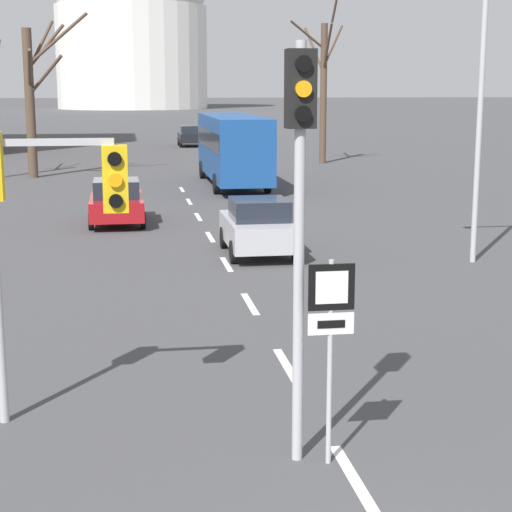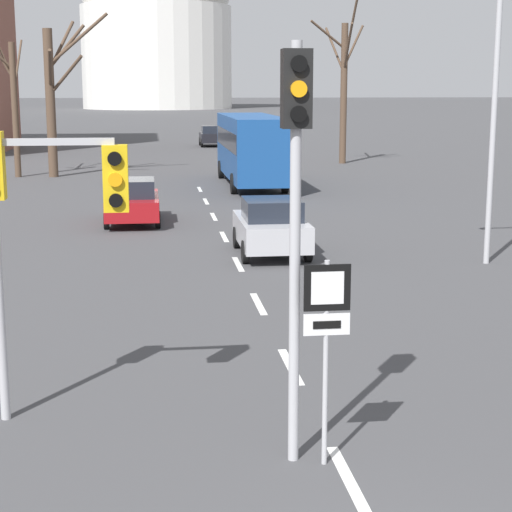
# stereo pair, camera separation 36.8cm
# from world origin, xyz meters

# --- Properties ---
(lane_stripe_0) EXTENTS (0.16, 2.00, 0.01)m
(lane_stripe_0) POSITION_xyz_m (0.00, 3.88, 0.00)
(lane_stripe_0) COLOR silver
(lane_stripe_0) RESTS_ON ground_plane
(lane_stripe_1) EXTENTS (0.16, 2.00, 0.01)m
(lane_stripe_1) POSITION_xyz_m (0.00, 8.38, 0.00)
(lane_stripe_1) COLOR silver
(lane_stripe_1) RESTS_ON ground_plane
(lane_stripe_2) EXTENTS (0.16, 2.00, 0.01)m
(lane_stripe_2) POSITION_xyz_m (0.00, 12.88, 0.00)
(lane_stripe_2) COLOR silver
(lane_stripe_2) RESTS_ON ground_plane
(lane_stripe_3) EXTENTS (0.16, 2.00, 0.01)m
(lane_stripe_3) POSITION_xyz_m (0.00, 17.38, 0.00)
(lane_stripe_3) COLOR silver
(lane_stripe_3) RESTS_ON ground_plane
(lane_stripe_4) EXTENTS (0.16, 2.00, 0.01)m
(lane_stripe_4) POSITION_xyz_m (0.00, 21.88, 0.00)
(lane_stripe_4) COLOR silver
(lane_stripe_4) RESTS_ON ground_plane
(lane_stripe_5) EXTENTS (0.16, 2.00, 0.01)m
(lane_stripe_5) POSITION_xyz_m (0.00, 26.38, 0.00)
(lane_stripe_5) COLOR silver
(lane_stripe_5) RESTS_ON ground_plane
(lane_stripe_6) EXTENTS (0.16, 2.00, 0.01)m
(lane_stripe_6) POSITION_xyz_m (0.00, 30.88, 0.00)
(lane_stripe_6) COLOR silver
(lane_stripe_6) RESTS_ON ground_plane
(lane_stripe_7) EXTENTS (0.16, 2.00, 0.01)m
(lane_stripe_7) POSITION_xyz_m (0.00, 35.38, 0.00)
(lane_stripe_7) COLOR silver
(lane_stripe_7) RESTS_ON ground_plane
(traffic_signal_centre_tall) EXTENTS (0.36, 0.34, 5.43)m
(traffic_signal_centre_tall) POSITION_xyz_m (-0.60, 4.57, 3.77)
(traffic_signal_centre_tall) COLOR #B2B2B7
(traffic_signal_centre_tall) RESTS_ON ground_plane
(traffic_signal_near_left) EXTENTS (2.09, 0.34, 4.36)m
(traffic_signal_near_left) POSITION_xyz_m (-3.99, 6.50, 3.29)
(traffic_signal_near_left) COLOR #B2B2B7
(traffic_signal_near_left) RESTS_ON ground_plane
(route_sign_post) EXTENTS (0.60, 0.08, 2.74)m
(route_sign_post) POSITION_xyz_m (-0.21, 4.38, 1.87)
(route_sign_post) COLOR #B2B2B7
(route_sign_post) RESTS_ON ground_plane
(street_lamp_right) EXTENTS (1.89, 0.36, 7.64)m
(street_lamp_right) POSITION_xyz_m (6.61, 16.66, 4.71)
(street_lamp_right) COLOR #B2B2B7
(street_lamp_right) RESTS_ON ground_plane
(sedan_near_left) EXTENTS (1.97, 3.82, 1.68)m
(sedan_near_left) POSITION_xyz_m (1.11, 18.63, 0.85)
(sedan_near_left) COLOR #B7B7BC
(sedan_near_left) RESTS_ON ground_plane
(sedan_near_right) EXTENTS (1.96, 4.19, 1.62)m
(sedan_near_right) POSITION_xyz_m (-3.04, 25.18, 0.81)
(sedan_near_right) COLOR maroon
(sedan_near_right) RESTS_ON ground_plane
(sedan_mid_centre) EXTENTS (1.95, 3.90, 1.72)m
(sedan_mid_centre) POSITION_xyz_m (2.83, 66.03, 0.88)
(sedan_mid_centre) COLOR black
(sedan_mid_centre) RESTS_ON ground_plane
(city_bus) EXTENTS (2.66, 10.80, 3.48)m
(city_bus) POSITION_xyz_m (2.66, 36.62, 2.05)
(city_bus) COLOR #19478C
(city_bus) RESTS_ON ground_plane
(bare_tree_left_near) EXTENTS (3.51, 3.85, 8.86)m
(bare_tree_left_near) POSITION_xyz_m (-7.47, 42.28, 4.52)
(bare_tree_left_near) COLOR brown
(bare_tree_left_near) RESTS_ON ground_plane
(bare_tree_right_near) EXTENTS (3.78, 4.45, 10.31)m
(bare_tree_right_near) POSITION_xyz_m (10.06, 48.65, 5.07)
(bare_tree_right_near) COLOR brown
(bare_tree_right_near) RESTS_ON ground_plane
(bare_tree_left_far) EXTENTS (2.29, 3.27, 8.43)m
(bare_tree_left_far) POSITION_xyz_m (-9.70, 42.57, 4.20)
(bare_tree_left_far) COLOR brown
(bare_tree_left_far) RESTS_ON ground_plane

